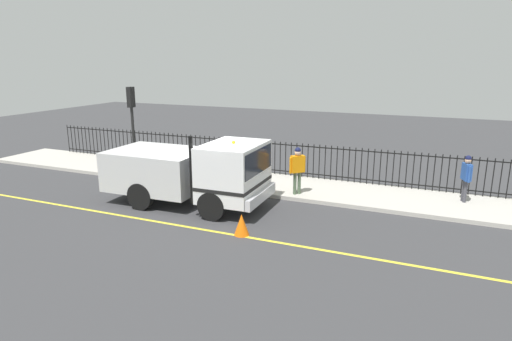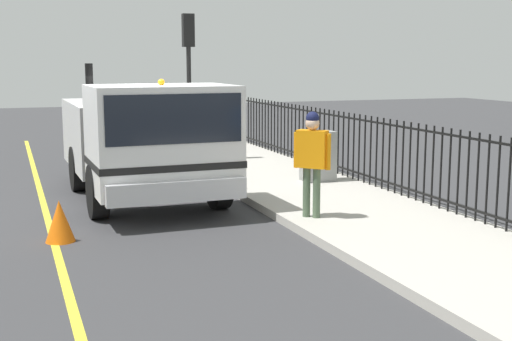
% 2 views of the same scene
% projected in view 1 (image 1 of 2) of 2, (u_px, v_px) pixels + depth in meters
% --- Properties ---
extents(ground_plane, '(59.07, 59.07, 0.00)m').
position_uv_depth(ground_plane, '(210.00, 208.00, 15.47)').
color(ground_plane, '#38383A').
rests_on(ground_plane, ground).
extents(sidewalk_slab, '(3.03, 26.85, 0.15)m').
position_uv_depth(sidewalk_slab, '(249.00, 182.00, 18.45)').
color(sidewalk_slab, '#B7B2A8').
rests_on(sidewalk_slab, ground).
extents(lane_marking, '(0.12, 24.16, 0.01)m').
position_uv_depth(lane_marking, '(181.00, 226.00, 13.79)').
color(lane_marking, yellow).
rests_on(lane_marking, ground).
extents(work_truck, '(2.64, 5.88, 2.72)m').
position_uv_depth(work_truck, '(196.00, 170.00, 15.43)').
color(work_truck, white).
rests_on(work_truck, ground).
extents(worker_standing, '(0.52, 0.52, 1.79)m').
position_uv_depth(worker_standing, '(297.00, 166.00, 16.28)').
color(worker_standing, orange).
rests_on(worker_standing, sidewalk_slab).
extents(pedestrian_distant, '(0.60, 0.35, 1.69)m').
position_uv_depth(pedestrian_distant, '(466.00, 174.00, 15.42)').
color(pedestrian_distant, '#264C99').
rests_on(pedestrian_distant, sidewalk_slab).
extents(iron_fence, '(0.04, 22.86, 1.47)m').
position_uv_depth(iron_fence, '(262.00, 156.00, 19.48)').
color(iron_fence, black).
rests_on(iron_fence, sidewalk_slab).
extents(traffic_light_near, '(0.30, 0.21, 3.82)m').
position_uv_depth(traffic_light_near, '(132.00, 113.00, 18.47)').
color(traffic_light_near, black).
rests_on(traffic_light_near, sidewalk_slab).
extents(utility_cabinet, '(0.70, 0.46, 1.10)m').
position_uv_depth(utility_cabinet, '(240.00, 163.00, 19.05)').
color(utility_cabinet, gray).
rests_on(utility_cabinet, sidewalk_slab).
extents(traffic_cone, '(0.46, 0.46, 0.65)m').
position_uv_depth(traffic_cone, '(242.00, 225.00, 13.01)').
color(traffic_cone, orange).
rests_on(traffic_cone, ground).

